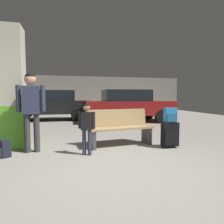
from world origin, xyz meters
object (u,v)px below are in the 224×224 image
Objects in this scene: child at (87,123)px; parked_car_near at (128,105)px; structural_pillar at (12,89)px; bench at (120,127)px; parked_car_far at (51,104)px; backpack_dark_floor at (5,148)px; backpack_bright at (170,115)px; suitcase at (170,134)px; adult at (31,104)px.

parked_car_near is at bearing 63.03° from child.
bench is (2.52, -0.37, -0.95)m from structural_pillar.
parked_car_near is at bearing 69.28° from bench.
parked_car_far is (-1.10, 6.46, 0.14)m from child.
bench reaches higher than backpack_dark_floor.
backpack_bright is at bearing -63.98° from parked_car_far.
backpack_bright is at bearing -120.26° from suitcase.
structural_pillar is 8.26× the size of backpack_bright.
structural_pillar is 5.49m from parked_car_far.
child reaches higher than bench.
backpack_dark_floor is (-1.63, 0.28, -0.50)m from child.
adult reaches higher than backpack_dark_floor.
child is 3.17× the size of backpack_dark_floor.
backpack_bright is (3.61, -0.88, -0.62)m from structural_pillar.
backpack_bright is at bearing 4.07° from child.
adult is at bearing -47.06° from structural_pillar.
suitcase is 0.15× the size of parked_car_near.
structural_pillar is 1.70× the size of bench.
bench is 4.55m from parked_car_near.
parked_car_far is at bearing 89.71° from adult.
structural_pillar reaches higher than backpack_bright.
parked_car_far is at bearing 99.70° from child.
suitcase is at bearing -13.74° from structural_pillar.
structural_pillar reaches higher than parked_car_near.
backpack_bright is 3.66m from backpack_dark_floor.
suitcase is 1.78× the size of backpack_dark_floor.
bench is 0.40× the size of parked_car_near.
parked_car_far reaches higher than backpack_bright.
parked_car_far reaches higher than suitcase.
bench is 1.13m from child.
parked_car_near is at bearing 83.87° from backpack_bright.
child is 0.63× the size of adult.
parked_car_near reaches higher than child.
parked_car_near reaches higher than backpack_bright.
bench is 1.21m from suitcase.
parked_car_near is (3.63, 4.40, -0.26)m from adult.
backpack_bright is 0.32× the size of child.
parked_car_far is at bearing 116.02° from suitcase.
bench is at bearing 154.75° from suitcase.
backpack_dark_floor is 6.22m from parked_car_near.
child is at bearing -175.91° from suitcase.
suitcase is 1.78× the size of backpack_bright.
adult is at bearing 173.60° from suitcase.
child is at bearing -23.40° from adult.
child is (-1.98, -0.14, 0.34)m from suitcase.
child reaches higher than backpack_bright.
backpack_dark_floor is at bearing 177.81° from backpack_bright.
structural_pillar is 4.65× the size of suitcase.
bench is at bearing 36.47° from child.
child is 1.30m from adult.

